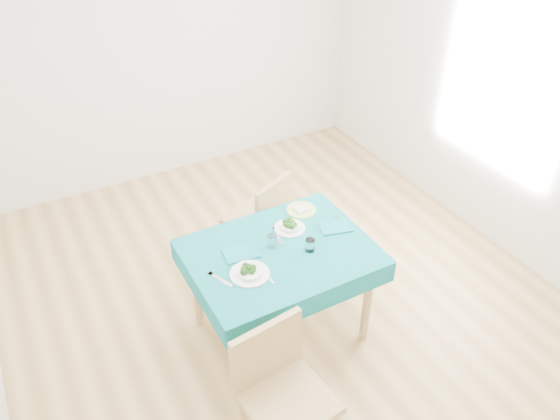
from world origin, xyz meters
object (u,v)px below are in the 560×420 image
chair_far (255,210)px  bowl_far (290,225)px  table (280,293)px  chair_near (288,385)px  bowl_near (250,270)px  side_plate (301,210)px

chair_far → bowl_far: chair_far is taller
table → bowl_far: 0.48m
chair_near → bowl_near: chair_near is taller
chair_far → side_plate: chair_far is taller
table → chair_near: size_ratio=1.04×
table → side_plate: 0.61m
table → bowl_far: bearing=45.7°
bowl_far → side_plate: 0.23m
table → bowl_far: (0.17, 0.17, 0.41)m
bowl_near → bowl_far: (0.45, 0.28, -0.01)m
bowl_far → chair_far: bearing=86.4°
table → chair_near: 0.92m
chair_near → bowl_far: chair_near is taller
bowl_near → bowl_far: bearing=32.3°
chair_far → bowl_near: size_ratio=4.12×
chair_near → bowl_near: (0.12, 0.70, 0.22)m
side_plate → chair_far: bearing=106.6°
chair_far → bowl_near: chair_far is taller
table → bowl_near: bowl_near is taller
side_plate → table: bearing=-137.3°
chair_far → bowl_far: 0.68m
table → chair_far: bearing=75.2°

